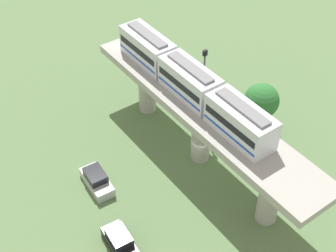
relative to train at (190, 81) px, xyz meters
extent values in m
plane|color=#5B7A4C|center=(0.00, -2.07, -8.33)|extent=(120.00, 120.00, 0.00)
cylinder|color=#A8A59E|center=(0.00, -11.44, -5.33)|extent=(1.90, 1.90, 6.00)
cylinder|color=#A8A59E|center=(0.00, -2.07, -5.33)|extent=(1.90, 1.90, 6.00)
cylinder|color=#A8A59E|center=(0.00, 7.31, -5.33)|extent=(1.90, 1.90, 6.00)
cube|color=#A8A59E|center=(0.00, -2.07, -1.93)|extent=(5.20, 28.85, 0.80)
cube|color=silver|center=(0.00, -6.95, -0.03)|extent=(2.60, 6.60, 3.00)
cube|color=black|center=(0.00, -6.95, 0.22)|extent=(2.64, 6.07, 0.70)
cube|color=#1947B2|center=(0.00, -6.95, -0.78)|extent=(2.64, 6.34, 0.24)
cube|color=slate|center=(0.00, -6.95, 1.59)|extent=(1.10, 5.61, 0.24)
cube|color=silver|center=(0.00, 0.00, -0.03)|extent=(2.60, 6.60, 3.00)
cube|color=black|center=(0.00, 0.00, 0.22)|extent=(2.64, 6.07, 0.70)
cube|color=#1947B2|center=(0.00, 0.00, -0.78)|extent=(2.64, 6.34, 0.24)
cube|color=slate|center=(0.00, 0.00, 1.59)|extent=(1.10, 5.61, 0.24)
cube|color=silver|center=(0.00, 6.95, -0.03)|extent=(2.60, 6.60, 3.00)
cube|color=black|center=(0.00, 6.95, 0.22)|extent=(2.64, 6.07, 0.70)
cube|color=#1947B2|center=(0.00, 6.95, -0.78)|extent=(2.64, 6.34, 0.24)
cube|color=slate|center=(0.00, 6.95, 1.59)|extent=(1.10, 5.61, 0.24)
cube|color=black|center=(-12.18, -6.50, -7.83)|extent=(2.18, 4.35, 1.00)
cube|color=black|center=(-12.18, -6.35, -6.95)|extent=(1.84, 2.44, 0.76)
cube|color=#B2B5BA|center=(-10.33, 0.72, -7.83)|extent=(2.12, 4.33, 1.00)
cube|color=black|center=(-10.33, 0.87, -6.95)|extent=(1.81, 2.42, 0.76)
cylinder|color=brown|center=(7.92, -2.17, -7.02)|extent=(0.36, 0.36, 2.64)
sphere|color=#2D7233|center=(7.92, -2.17, -4.67)|extent=(3.72, 3.72, 3.72)
cylinder|color=#4C4C51|center=(3.40, 1.97, -3.93)|extent=(0.20, 0.20, 8.80)
cube|color=black|center=(3.40, 1.97, 0.77)|extent=(0.44, 0.28, 0.60)
camera|label=1|loc=(-22.72, -27.79, 26.98)|focal=51.56mm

